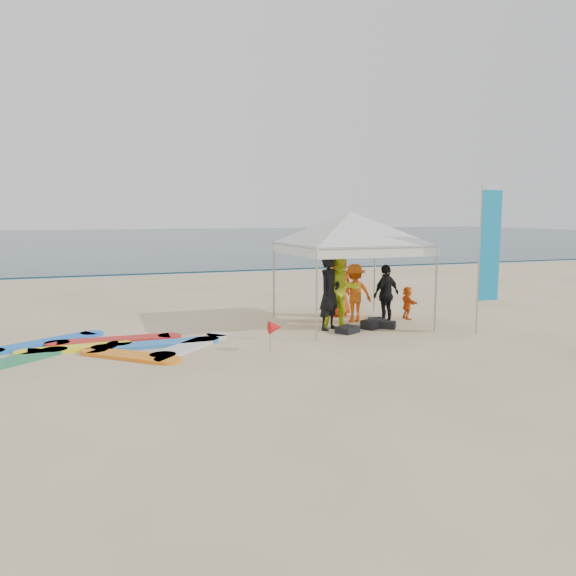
% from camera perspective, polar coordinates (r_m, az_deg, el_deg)
% --- Properties ---
extents(ground, '(120.00, 120.00, 0.00)m').
position_cam_1_polar(ground, '(10.85, 7.10, -7.88)').
color(ground, beige).
rests_on(ground, ground).
extents(ocean, '(160.00, 84.00, 0.08)m').
position_cam_1_polar(ocean, '(69.56, -15.57, 4.88)').
color(ocean, '#0C2633').
rests_on(ocean, ground).
extents(shoreline_foam, '(160.00, 1.20, 0.01)m').
position_cam_1_polar(shoreline_foam, '(28.09, -9.68, 1.53)').
color(shoreline_foam, silver).
rests_on(shoreline_foam, ground).
extents(person_black_a, '(0.83, 0.75, 1.90)m').
position_cam_1_polar(person_black_a, '(13.97, 4.25, -0.42)').
color(person_black_a, black).
rests_on(person_black_a, ground).
extents(person_yellow, '(1.01, 0.82, 1.96)m').
position_cam_1_polar(person_yellow, '(14.19, 5.42, -0.18)').
color(person_yellow, '#D2E820').
rests_on(person_yellow, ground).
extents(person_orange_a, '(1.02, 0.61, 1.55)m').
position_cam_1_polar(person_orange_a, '(15.14, 6.77, -0.50)').
color(person_orange_a, '#D45912').
rests_on(person_orange_a, ground).
extents(person_black_b, '(1.00, 0.68, 1.57)m').
position_cam_1_polar(person_black_b, '(14.88, 9.93, -0.65)').
color(person_black_b, black).
rests_on(person_black_b, ground).
extents(person_orange_b, '(0.93, 0.66, 1.78)m').
position_cam_1_polar(person_orange_b, '(15.88, 5.15, 0.30)').
color(person_orange_b, red).
rests_on(person_orange_b, ground).
extents(person_seated, '(0.38, 0.87, 0.90)m').
position_cam_1_polar(person_seated, '(15.78, 12.03, -1.48)').
color(person_seated, orange).
rests_on(person_seated, ground).
extents(canopy_tent, '(4.45, 4.45, 3.36)m').
position_cam_1_polar(canopy_tent, '(14.64, 6.38, 7.69)').
color(canopy_tent, '#A5A5A8').
rests_on(canopy_tent, ground).
extents(feather_flag, '(0.60, 0.04, 3.53)m').
position_cam_1_polar(feather_flag, '(14.22, 19.74, 3.89)').
color(feather_flag, '#A5A5A8').
rests_on(feather_flag, ground).
extents(marker_pennant, '(0.28, 0.28, 0.64)m').
position_cam_1_polar(marker_pennant, '(11.88, -1.28, -4.02)').
color(marker_pennant, '#A5A5A8').
rests_on(marker_pennant, ground).
extents(gear_pile, '(1.75, 1.04, 0.22)m').
position_cam_1_polar(gear_pile, '(14.29, 8.28, -3.76)').
color(gear_pile, black).
rests_on(gear_pile, ground).
extents(surfboard_spread, '(5.15, 3.51, 0.07)m').
position_cam_1_polar(surfboard_spread, '(12.75, -17.79, -5.70)').
color(surfboard_spread, yellow).
rests_on(surfboard_spread, ground).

